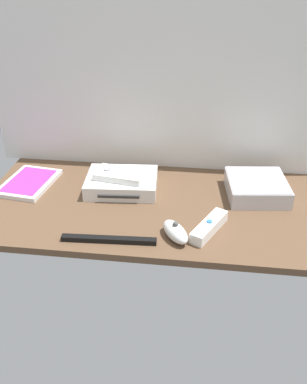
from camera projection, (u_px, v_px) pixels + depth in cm
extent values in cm
cube|color=brown|center=(154.00, 207.00, 121.44)|extent=(100.00, 48.00, 2.00)
cube|color=white|center=(164.00, 70.00, 125.62)|extent=(110.00, 1.20, 64.00)
cube|color=white|center=(122.00, 183.00, 127.22)|extent=(22.10, 17.47, 4.40)
cube|color=#2D2D2D|center=(119.00, 197.00, 120.18)|extent=(12.01, 1.46, 0.80)
cube|color=silver|center=(257.00, 188.00, 123.99)|extent=(18.79, 18.79, 5.00)
cube|color=silver|center=(258.00, 180.00, 122.64)|extent=(18.04, 18.04, 0.30)
cube|color=white|center=(29.00, 183.00, 130.21)|extent=(15.89, 20.57, 1.40)
cube|color=#B233B2|center=(29.00, 181.00, 129.82)|extent=(13.13, 17.62, 0.16)
cube|color=white|center=(209.00, 227.00, 108.60)|extent=(9.90, 14.83, 3.00)
cylinder|color=#387FDB|center=(210.00, 221.00, 107.73)|extent=(1.40, 1.40, 0.40)
ellipsoid|color=white|center=(175.00, 232.00, 105.87)|extent=(9.23, 10.75, 4.00)
sphere|color=#4C4C4C|center=(176.00, 224.00, 104.65)|extent=(1.40, 1.40, 1.40)
cube|color=white|center=(120.00, 175.00, 124.86)|extent=(15.46, 10.11, 2.00)
cylinder|color=#99999E|center=(107.00, 169.00, 125.19)|extent=(2.28, 2.28, 0.40)
cube|color=black|center=(109.00, 240.00, 105.22)|extent=(24.06, 2.99, 1.40)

